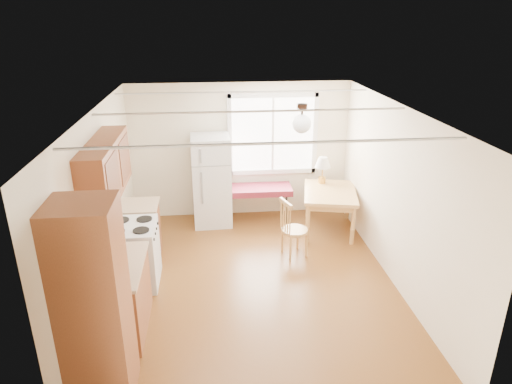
{
  "coord_description": "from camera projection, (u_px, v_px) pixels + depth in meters",
  "views": [
    {
      "loc": [
        -0.54,
        -5.61,
        3.63
      ],
      "look_at": [
        0.1,
        0.65,
        1.15
      ],
      "focal_mm": 32.0,
      "sensor_mm": 36.0,
      "label": 1
    }
  ],
  "objects": [
    {
      "name": "kitchen_run",
      "position": [
        118.0,
        260.0,
        5.51
      ],
      "size": [
        0.65,
        3.4,
        2.2
      ],
      "color": "brown",
      "rests_on": "ground"
    },
    {
      "name": "dining_table",
      "position": [
        330.0,
        197.0,
        7.96
      ],
      "size": [
        1.11,
        1.34,
        0.74
      ],
      "rotation": [
        0.0,
        0.0,
        -0.21
      ],
      "color": "#B48245",
      "rests_on": "ground"
    },
    {
      "name": "room_shell",
      "position": [
        253.0,
        203.0,
        6.11
      ],
      "size": [
        4.6,
        5.6,
        2.62
      ],
      "color": "#532C11",
      "rests_on": "ground"
    },
    {
      "name": "chair",
      "position": [
        290.0,
        225.0,
        7.12
      ],
      "size": [
        0.46,
        0.45,
        0.94
      ],
      "rotation": [
        0.0,
        0.0,
        0.31
      ],
      "color": "#B48245",
      "rests_on": "ground"
    },
    {
      "name": "coffee_maker",
      "position": [
        106.0,
        268.0,
        4.94
      ],
      "size": [
        0.21,
        0.27,
        0.4
      ],
      "rotation": [
        0.0,
        0.0,
        0.03
      ],
      "color": "black",
      "rests_on": "kitchen_run"
    },
    {
      "name": "window_unit",
      "position": [
        273.0,
        134.0,
        8.35
      ],
      "size": [
        1.64,
        0.05,
        1.51
      ],
      "color": "white",
      "rests_on": "room_shell"
    },
    {
      "name": "pendant_light",
      "position": [
        302.0,
        123.0,
        6.19
      ],
      "size": [
        0.26,
        0.26,
        0.4
      ],
      "color": "black",
      "rests_on": "room_shell"
    },
    {
      "name": "kettle",
      "position": [
        114.0,
        246.0,
        5.52
      ],
      "size": [
        0.12,
        0.12,
        0.22
      ],
      "color": "red",
      "rests_on": "kitchen_run"
    },
    {
      "name": "bench",
      "position": [
        252.0,
        191.0,
        8.34
      ],
      "size": [
        1.44,
        0.56,
        0.66
      ],
      "rotation": [
        0.0,
        0.0,
        -0.02
      ],
      "color": "maroon",
      "rests_on": "ground"
    },
    {
      "name": "refrigerator",
      "position": [
        212.0,
        181.0,
        8.18
      ],
      "size": [
        0.7,
        0.72,
        1.64
      ],
      "rotation": [
        0.0,
        0.0,
        0.03
      ],
      "color": "silver",
      "rests_on": "ground"
    },
    {
      "name": "table_lamp",
      "position": [
        323.0,
        164.0,
        8.17
      ],
      "size": [
        0.28,
        0.28,
        0.49
      ],
      "rotation": [
        0.0,
        0.0,
        0.29
      ],
      "color": "#B98F3B",
      "rests_on": "dining_table"
    }
  ]
}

